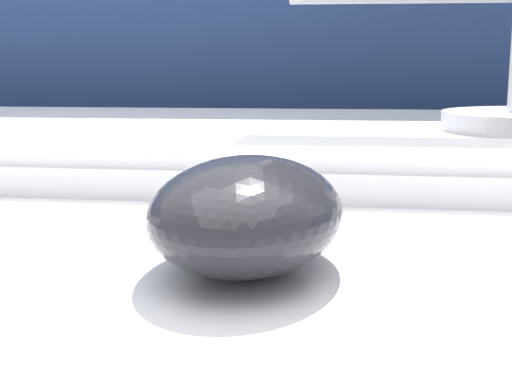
# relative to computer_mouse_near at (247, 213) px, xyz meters

# --- Properties ---
(partition_panel) EXTENTS (5.00, 0.03, 1.18)m
(partition_panel) POSITION_rel_computer_mouse_near_xyz_m (-0.06, 1.00, -0.18)
(partition_panel) COLOR navy
(partition_panel) RESTS_ON ground_plane
(computer_mouse_near) EXTENTS (0.08, 0.11, 0.04)m
(computer_mouse_near) POSITION_rel_computer_mouse_near_xyz_m (0.00, 0.00, 0.00)
(computer_mouse_near) COLOR #232328
(computer_mouse_near) RESTS_ON desk
(keyboard) EXTENTS (0.40, 0.14, 0.02)m
(keyboard) POSITION_rel_computer_mouse_near_xyz_m (-0.03, 0.18, -0.01)
(keyboard) COLOR white
(keyboard) RESTS_ON desk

